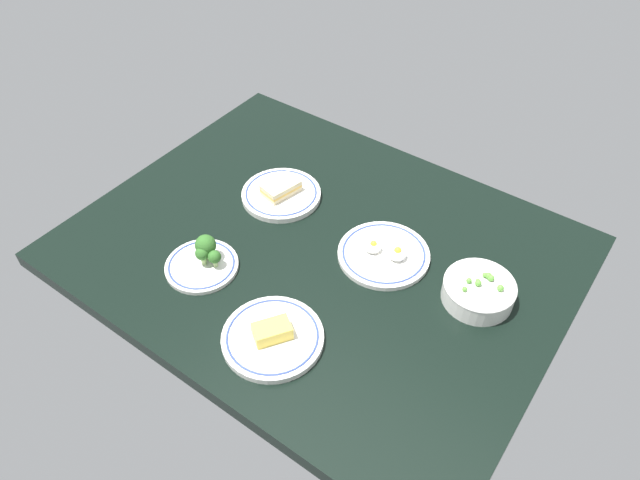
# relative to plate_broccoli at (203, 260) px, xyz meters

# --- Properties ---
(dining_table) EXTENTS (1.19, 0.93, 0.04)m
(dining_table) POSITION_rel_plate_broccoli_xyz_m (-0.19, -0.22, -0.04)
(dining_table) COLOR black
(dining_table) RESTS_ON ground
(plate_broccoli) EXTENTS (0.18, 0.18, 0.08)m
(plate_broccoli) POSITION_rel_plate_broccoli_xyz_m (0.00, 0.00, 0.00)
(plate_broccoli) COLOR white
(plate_broccoli) RESTS_ON dining_table
(bowl_peas) EXTENTS (0.16, 0.16, 0.06)m
(bowl_peas) POSITION_rel_plate_broccoli_xyz_m (-0.58, -0.29, 0.01)
(bowl_peas) COLOR white
(bowl_peas) RESTS_ON dining_table
(plate_cheese) EXTENTS (0.22, 0.22, 0.05)m
(plate_cheese) POSITION_rel_plate_broccoli_xyz_m (-0.27, 0.07, -0.01)
(plate_cheese) COLOR white
(plate_cheese) RESTS_ON dining_table
(plate_sandwich) EXTENTS (0.22, 0.22, 0.05)m
(plate_sandwich) POSITION_rel_plate_broccoli_xyz_m (0.01, -0.31, -0.01)
(plate_sandwich) COLOR white
(plate_sandwich) RESTS_ON dining_table
(plate_eggs) EXTENTS (0.23, 0.23, 0.05)m
(plate_eggs) POSITION_rel_plate_broccoli_xyz_m (-0.34, -0.28, -0.01)
(plate_eggs) COLOR white
(plate_eggs) RESTS_ON dining_table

